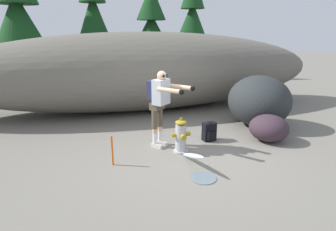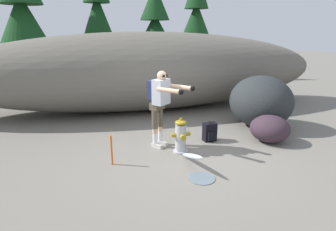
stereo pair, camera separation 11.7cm
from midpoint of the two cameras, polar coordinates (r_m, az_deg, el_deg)
ground_plane at (r=6.31m, az=3.00°, el=-6.96°), size 56.00×56.00×0.04m
dirt_embankment at (r=9.40m, az=-4.11°, el=8.88°), size 12.35×3.20×2.50m
fire_hydrant at (r=6.03m, az=3.12°, el=-4.28°), size 0.41×0.36×0.77m
hydrant_water_jet at (r=5.43m, az=5.79°, el=-8.92°), size 0.47×1.29×0.48m
utility_worker at (r=6.10m, az=-0.95°, el=3.26°), size 0.91×1.00×1.71m
spare_backpack at (r=6.77m, az=8.89°, el=-3.31°), size 0.31×0.30×0.47m
boulder_large at (r=8.02m, az=18.58°, el=2.69°), size 2.18×2.24×1.39m
boulder_mid at (r=7.06m, az=20.26°, el=-2.50°), size 1.26×1.26×0.63m
pine_tree_far_left at (r=13.77m, az=-27.15°, el=17.61°), size 2.73×2.73×6.01m
pine_tree_left at (r=16.33m, az=-13.87°, el=19.72°), size 2.14×2.14×6.42m
pine_tree_center at (r=15.49m, az=-2.40°, el=17.49°), size 2.34×2.34×4.88m
pine_tree_right at (r=16.26m, az=5.91°, el=19.39°), size 1.99×1.99×5.68m
survey_stake at (r=5.58m, az=-10.70°, el=-6.88°), size 0.04×0.04×0.60m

